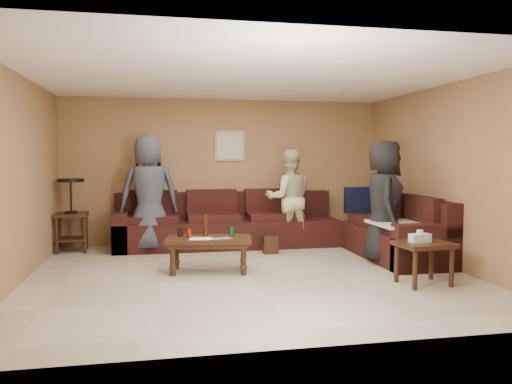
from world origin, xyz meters
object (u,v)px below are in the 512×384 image
(end_table_left, at_px, (71,214))
(person_middle, at_px, (289,198))
(coffee_table, at_px, (209,242))
(sectional_sofa, at_px, (283,231))
(waste_bin, at_px, (270,244))
(person_right, at_px, (384,202))
(side_table_right, at_px, (423,248))
(person_left, at_px, (149,193))

(end_table_left, xyz_separation_m, person_middle, (3.49, -0.25, 0.21))
(coffee_table, bearing_deg, person_middle, 46.59)
(person_middle, bearing_deg, sectional_sofa, 62.47)
(waste_bin, xyz_separation_m, person_middle, (0.42, 0.47, 0.68))
(end_table_left, distance_m, person_right, 4.83)
(person_right, bearing_deg, person_middle, 53.87)
(coffee_table, bearing_deg, person_right, 3.01)
(side_table_right, bearing_deg, sectional_sofa, 114.92)
(person_middle, bearing_deg, end_table_left, -1.92)
(waste_bin, bearing_deg, person_left, 165.43)
(end_table_left, bearing_deg, waste_bin, -13.18)
(sectional_sofa, relative_size, end_table_left, 3.99)
(sectional_sofa, relative_size, person_right, 2.68)
(sectional_sofa, height_order, person_left, person_left)
(side_table_right, xyz_separation_m, person_right, (0.09, 1.26, 0.44))
(end_table_left, xyz_separation_m, side_table_right, (4.42, -2.95, -0.18))
(end_table_left, bearing_deg, person_left, -11.04)
(waste_bin, xyz_separation_m, person_right, (1.44, -0.97, 0.73))
(end_table_left, relative_size, person_right, 0.67)
(end_table_left, height_order, waste_bin, end_table_left)
(side_table_right, bearing_deg, person_middle, 108.96)
(side_table_right, xyz_separation_m, person_left, (-3.20, 2.72, 0.50))
(side_table_right, bearing_deg, end_table_left, 146.24)
(side_table_right, relative_size, waste_bin, 2.44)
(sectional_sofa, distance_m, end_table_left, 3.37)
(side_table_right, distance_m, person_middle, 2.88)
(sectional_sofa, height_order, side_table_right, sectional_sofa)
(coffee_table, bearing_deg, waste_bin, 46.00)
(coffee_table, relative_size, person_right, 0.67)
(sectional_sofa, distance_m, person_middle, 0.61)
(side_table_right, distance_m, waste_bin, 2.63)
(waste_bin, relative_size, person_middle, 0.17)
(coffee_table, height_order, person_left, person_left)
(sectional_sofa, height_order, coffee_table, sectional_sofa)
(sectional_sofa, xyz_separation_m, end_table_left, (-3.31, 0.57, 0.28))
(person_left, relative_size, person_middle, 1.14)
(sectional_sofa, xyz_separation_m, person_middle, (0.18, 0.32, 0.49))
(waste_bin, height_order, person_middle, person_middle)
(waste_bin, bearing_deg, end_table_left, 166.82)
(person_right, bearing_deg, side_table_right, -165.72)
(side_table_right, height_order, person_left, person_left)
(coffee_table, height_order, waste_bin, coffee_table)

